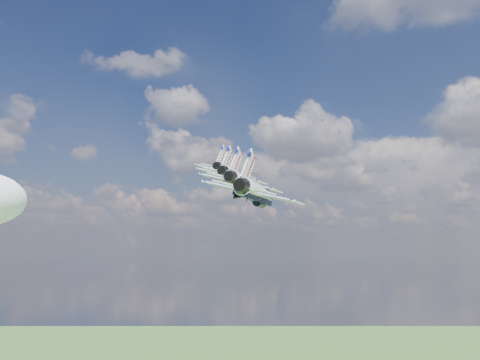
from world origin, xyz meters
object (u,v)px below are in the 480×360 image
Objects in this scene: jet_1 at (236,177)px; jet_3 at (258,193)px; jet_0 at (229,172)px; jet_2 at (245,184)px.

jet_1 is 1.00× the size of jet_3.
jet_0 is 1.00× the size of jet_1.
jet_2 is at bearing -67.86° from jet_1.
jet_1 reaches higher than jet_3.
jet_2 is at bearing 112.14° from jet_3.
jet_0 reaches higher than jet_3.
jet_2 is 1.00× the size of jet_3.
jet_1 is at bearing -67.86° from jet_0.
jet_3 is (8.83, -9.38, -2.80)m from jet_2.
jet_1 is (8.83, -9.38, -2.80)m from jet_0.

